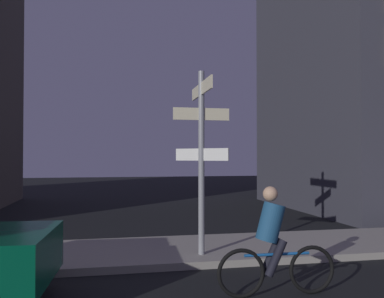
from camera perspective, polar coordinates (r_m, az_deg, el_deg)
The scene contains 3 objects.
sidewalk_kerb at distance 9.23m, azimuth 8.34°, elevation -13.44°, with size 40.00×2.52×0.14m, color gray.
signpost at distance 8.00m, azimuth 1.32°, elevation 0.49°, with size 1.13×1.68×3.59m.
cyclist at distance 6.26m, azimuth 11.36°, elevation -13.04°, with size 1.82×0.33×1.61m.
Camera 1 is at (-3.06, -2.02, 2.04)m, focal length 38.11 mm.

